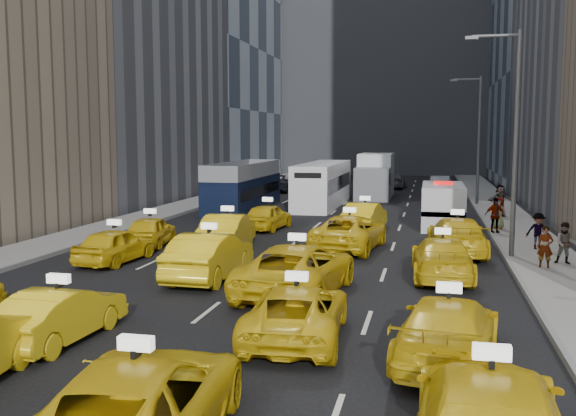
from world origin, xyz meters
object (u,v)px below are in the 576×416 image
double_decker (244,187)px  box_truck (375,176)px  city_bus (323,184)px  taxi_2 (138,405)px  pedestrian_0 (545,247)px  nypd_van (443,206)px

double_decker → box_truck: 13.03m
double_decker → city_bus: size_ratio=0.92×
taxi_2 → double_decker: (-7.77, 32.19, 0.77)m
pedestrian_0 → nypd_van: bearing=121.4°
nypd_van → double_decker: 13.94m
city_bus → box_truck: bearing=60.6°
nypd_van → double_decker: (-12.84, 5.40, 0.43)m
taxi_2 → double_decker: 33.12m
double_decker → pedestrian_0: double_decker is taller
box_truck → nypd_van: bearing=-75.5°
taxi_2 → city_bus: bearing=-91.4°
pedestrian_0 → box_truck: bearing=121.6°
nypd_van → box_truck: (-4.99, 15.80, 0.60)m
pedestrian_0 → taxi_2: bearing=-104.3°
taxi_2 → box_truck: box_truck is taller
nypd_van → pedestrian_0: nypd_van is taller
double_decker → pedestrian_0: size_ratio=7.14×
city_bus → pedestrian_0: city_bus is taller
double_decker → box_truck: (7.85, 10.40, 0.17)m
double_decker → city_bus: (4.75, 3.65, -0.05)m
city_bus → pedestrian_0: size_ratio=7.77×
city_bus → taxi_2: bearing=-90.0°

